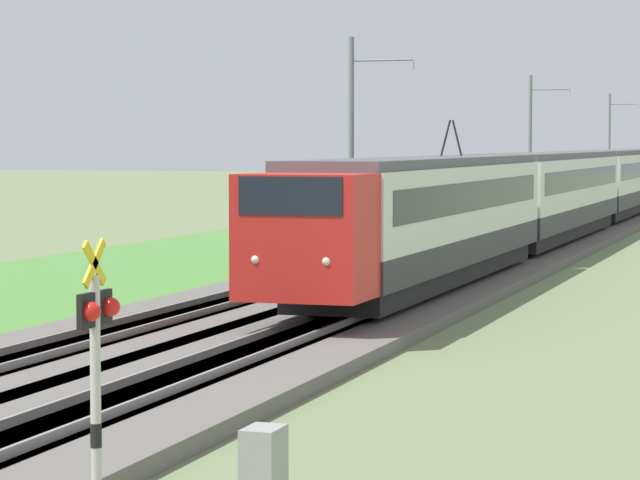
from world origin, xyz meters
name	(u,v)px	position (x,y,z in m)	size (l,w,h in m)	color
ballast_main	(462,242)	(50.00, 0.00, 0.15)	(240.00, 4.40, 0.30)	#605B56
ballast_adjacent	(552,244)	(50.00, -3.82, 0.15)	(240.00, 4.40, 0.30)	#605B56
track_main	(462,241)	(50.00, 0.00, 0.16)	(240.00, 1.57, 0.45)	#4C4238
track_adjacent	(552,243)	(50.00, -3.82, 0.16)	(240.00, 1.57, 0.45)	#4C4238
grass_verge	(324,241)	(50.00, 6.17, 0.06)	(240.00, 13.83, 0.12)	#4C8438
passenger_train	(589,184)	(60.89, -3.82, 2.35)	(87.63, 2.87, 5.04)	red
crossing_signal_far	(97,368)	(1.12, -7.19, 2.06)	(0.70, 0.23, 3.38)	beige
catenary_mast_mid	(353,144)	(42.05, 2.45, 4.31)	(0.22, 2.56, 8.33)	slate
catenary_mast_far	(531,142)	(80.00, 2.45, 4.39)	(0.22, 2.56, 8.49)	slate
catenary_mast_distant	(610,142)	(117.95, 2.45, 4.40)	(0.22, 2.56, 8.51)	slate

